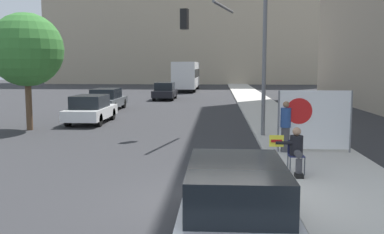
{
  "coord_description": "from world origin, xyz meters",
  "views": [
    {
      "loc": [
        0.11,
        -8.75,
        2.93
      ],
      "look_at": [
        -0.65,
        3.95,
        1.41
      ],
      "focal_mm": 40.0,
      "sensor_mm": 36.0,
      "label": 1
    }
  ],
  "objects_px": {
    "traffic_light_pole": "(232,43)",
    "car_on_road_distant": "(165,91)",
    "jogger_on_sidewalk": "(285,126)",
    "city_bus_on_road": "(187,74)",
    "parked_car_curbside": "(236,206)",
    "protest_banner": "(314,120)",
    "car_on_road_midblock": "(107,99)",
    "seated_protester": "(296,149)",
    "car_on_road_nearest": "(91,109)",
    "street_tree_near_curb": "(26,50)",
    "pedestrian_behind": "(308,116)"
  },
  "relations": [
    {
      "from": "traffic_light_pole",
      "to": "car_on_road_distant",
      "type": "bearing_deg",
      "value": 104.97
    },
    {
      "from": "jogger_on_sidewalk",
      "to": "city_bus_on_road",
      "type": "height_order",
      "value": "city_bus_on_road"
    },
    {
      "from": "parked_car_curbside",
      "to": "protest_banner",
      "type": "bearing_deg",
      "value": 68.94
    },
    {
      "from": "parked_car_curbside",
      "to": "car_on_road_midblock",
      "type": "height_order",
      "value": "car_on_road_midblock"
    },
    {
      "from": "seated_protester",
      "to": "car_on_road_midblock",
      "type": "bearing_deg",
      "value": 134.52
    },
    {
      "from": "protest_banner",
      "to": "jogger_on_sidewalk",
      "type": "bearing_deg",
      "value": 179.03
    },
    {
      "from": "car_on_road_nearest",
      "to": "parked_car_curbside",
      "type": "bearing_deg",
      "value": -65.39
    },
    {
      "from": "traffic_light_pole",
      "to": "car_on_road_midblock",
      "type": "bearing_deg",
      "value": 127.75
    },
    {
      "from": "jogger_on_sidewalk",
      "to": "street_tree_near_curb",
      "type": "xyz_separation_m",
      "value": [
        -10.84,
        5.0,
        2.67
      ]
    },
    {
      "from": "car_on_road_midblock",
      "to": "car_on_road_distant",
      "type": "bearing_deg",
      "value": 72.96
    },
    {
      "from": "street_tree_near_curb",
      "to": "seated_protester",
      "type": "bearing_deg",
      "value": -36.55
    },
    {
      "from": "protest_banner",
      "to": "parked_car_curbside",
      "type": "height_order",
      "value": "protest_banner"
    },
    {
      "from": "city_bus_on_road",
      "to": "street_tree_near_curb",
      "type": "bearing_deg",
      "value": -98.84
    },
    {
      "from": "pedestrian_behind",
      "to": "traffic_light_pole",
      "type": "relative_size",
      "value": 0.32
    },
    {
      "from": "parked_car_curbside",
      "to": "car_on_road_distant",
      "type": "relative_size",
      "value": 1.05
    },
    {
      "from": "parked_car_curbside",
      "to": "street_tree_near_curb",
      "type": "distance_m",
      "value": 15.52
    },
    {
      "from": "pedestrian_behind",
      "to": "car_on_road_midblock",
      "type": "xyz_separation_m",
      "value": [
        -10.84,
        11.32,
        -0.3
      ]
    },
    {
      "from": "jogger_on_sidewalk",
      "to": "pedestrian_behind",
      "type": "relative_size",
      "value": 0.95
    },
    {
      "from": "car_on_road_midblock",
      "to": "protest_banner",
      "type": "bearing_deg",
      "value": -53.11
    },
    {
      "from": "pedestrian_behind",
      "to": "protest_banner",
      "type": "distance_m",
      "value": 2.69
    },
    {
      "from": "car_on_road_nearest",
      "to": "street_tree_near_curb",
      "type": "relative_size",
      "value": 0.8
    },
    {
      "from": "seated_protester",
      "to": "pedestrian_behind",
      "type": "xyz_separation_m",
      "value": [
        1.43,
        5.55,
        0.24
      ]
    },
    {
      "from": "protest_banner",
      "to": "car_on_road_distant",
      "type": "bearing_deg",
      "value": 108.51
    },
    {
      "from": "protest_banner",
      "to": "car_on_road_midblock",
      "type": "distance_m",
      "value": 17.48
    },
    {
      "from": "traffic_light_pole",
      "to": "parked_car_curbside",
      "type": "relative_size",
      "value": 1.19
    },
    {
      "from": "parked_car_curbside",
      "to": "car_on_road_nearest",
      "type": "relative_size",
      "value": 1.08
    },
    {
      "from": "car_on_road_nearest",
      "to": "seated_protester",
      "type": "bearing_deg",
      "value": -50.62
    },
    {
      "from": "jogger_on_sidewalk",
      "to": "car_on_road_nearest",
      "type": "bearing_deg",
      "value": -11.38
    },
    {
      "from": "protest_banner",
      "to": "parked_car_curbside",
      "type": "bearing_deg",
      "value": -111.06
    },
    {
      "from": "car_on_road_nearest",
      "to": "city_bus_on_road",
      "type": "distance_m",
      "value": 29.44
    },
    {
      "from": "seated_protester",
      "to": "traffic_light_pole",
      "type": "relative_size",
      "value": 0.22
    },
    {
      "from": "car_on_road_nearest",
      "to": "city_bus_on_road",
      "type": "xyz_separation_m",
      "value": [
        2.83,
        29.28,
        1.22
      ]
    },
    {
      "from": "protest_banner",
      "to": "street_tree_near_curb",
      "type": "height_order",
      "value": "street_tree_near_curb"
    },
    {
      "from": "city_bus_on_road",
      "to": "street_tree_near_curb",
      "type": "relative_size",
      "value": 2.17
    },
    {
      "from": "seated_protester",
      "to": "jogger_on_sidewalk",
      "type": "xyz_separation_m",
      "value": [
        0.17,
        2.91,
        0.19
      ]
    },
    {
      "from": "car_on_road_distant",
      "to": "city_bus_on_road",
      "type": "bearing_deg",
      "value": 86.25
    },
    {
      "from": "car_on_road_distant",
      "to": "traffic_light_pole",
      "type": "bearing_deg",
      "value": -75.03
    },
    {
      "from": "jogger_on_sidewalk",
      "to": "car_on_road_midblock",
      "type": "relative_size",
      "value": 0.36
    },
    {
      "from": "traffic_light_pole",
      "to": "car_on_road_distant",
      "type": "height_order",
      "value": "traffic_light_pole"
    },
    {
      "from": "jogger_on_sidewalk",
      "to": "parked_car_curbside",
      "type": "relative_size",
      "value": 0.36
    },
    {
      "from": "jogger_on_sidewalk",
      "to": "car_on_road_nearest",
      "type": "xyz_separation_m",
      "value": [
        -8.73,
        7.52,
        -0.25
      ]
    },
    {
      "from": "car_on_road_nearest",
      "to": "jogger_on_sidewalk",
      "type": "bearing_deg",
      "value": -40.73
    },
    {
      "from": "seated_protester",
      "to": "car_on_road_distant",
      "type": "relative_size",
      "value": 0.28
    },
    {
      "from": "seated_protester",
      "to": "parked_car_curbside",
      "type": "height_order",
      "value": "parked_car_curbside"
    },
    {
      "from": "pedestrian_behind",
      "to": "car_on_road_midblock",
      "type": "bearing_deg",
      "value": 31.94
    },
    {
      "from": "seated_protester",
      "to": "traffic_light_pole",
      "type": "height_order",
      "value": "traffic_light_pole"
    },
    {
      "from": "protest_banner",
      "to": "car_on_road_distant",
      "type": "height_order",
      "value": "protest_banner"
    },
    {
      "from": "seated_protester",
      "to": "car_on_road_distant",
      "type": "xyz_separation_m",
      "value": [
        -6.63,
        25.93,
        -0.03
      ]
    },
    {
      "from": "jogger_on_sidewalk",
      "to": "traffic_light_pole",
      "type": "bearing_deg",
      "value": -36.78
    },
    {
      "from": "seated_protester",
      "to": "car_on_road_midblock",
      "type": "relative_size",
      "value": 0.26
    }
  ]
}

